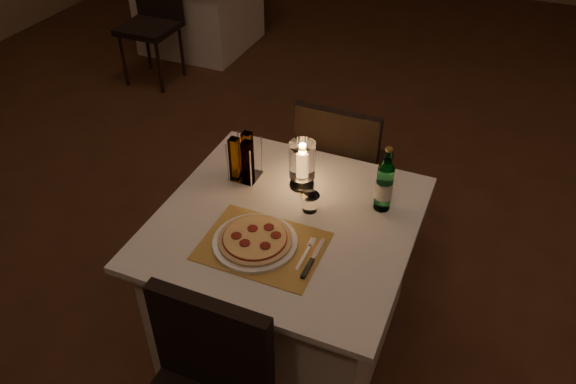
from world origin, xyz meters
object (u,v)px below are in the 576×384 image
at_px(main_table, 286,282).
at_px(chair_far, 341,162).
at_px(pizza, 255,239).
at_px(neighbor_table_left, 200,6).
at_px(water_bottle, 384,185).
at_px(plate, 255,242).
at_px(hurricane_candle, 302,162).
at_px(tumbler, 310,203).

relative_size(main_table, chair_far, 1.11).
bearing_deg(chair_far, main_table, -90.00).
bearing_deg(main_table, chair_far, 90.00).
bearing_deg(pizza, neighbor_table_left, 123.65).
bearing_deg(neighbor_table_left, water_bottle, -47.65).
xyz_separation_m(water_bottle, neighbor_table_left, (-2.38, 2.61, -0.48)).
relative_size(plate, hurricane_candle, 1.51).
relative_size(pizza, water_bottle, 0.97).
xyz_separation_m(main_table, pizza, (-0.05, -0.18, 0.39)).
bearing_deg(plate, tumbler, 66.02).
xyz_separation_m(plate, water_bottle, (0.38, 0.39, 0.11)).
xyz_separation_m(tumbler, neighbor_table_left, (-2.12, 2.74, -0.40)).
relative_size(main_table, plate, 3.12).
distance_m(tumbler, neighbor_table_left, 3.49).
bearing_deg(main_table, water_bottle, 32.95).
bearing_deg(chair_far, water_bottle, -56.59).
height_order(pizza, water_bottle, water_bottle).
height_order(hurricane_candle, neighbor_table_left, hurricane_candle).
relative_size(chair_far, plate, 2.81).
xyz_separation_m(plate, neighbor_table_left, (-2.00, 3.01, -0.38)).
distance_m(chair_far, tumbler, 0.67).
bearing_deg(plate, hurricane_candle, 86.10).
height_order(chair_far, water_bottle, water_bottle).
bearing_deg(hurricane_candle, plate, -93.90).
relative_size(plate, water_bottle, 1.11).
relative_size(chair_far, tumbler, 11.72).
distance_m(chair_far, plate, 0.92).
height_order(main_table, water_bottle, water_bottle).
distance_m(chair_far, hurricane_candle, 0.58).
height_order(water_bottle, hurricane_candle, water_bottle).
relative_size(water_bottle, neighbor_table_left, 0.29).
bearing_deg(hurricane_candle, main_table, -84.33).
bearing_deg(pizza, tumbler, 66.03).
bearing_deg(water_bottle, plate, -133.97).
height_order(tumbler, water_bottle, water_bottle).
xyz_separation_m(pizza, hurricane_candle, (0.03, 0.41, 0.10)).
xyz_separation_m(pizza, water_bottle, (0.38, 0.39, 0.09)).
bearing_deg(main_table, hurricane_candle, 95.67).
bearing_deg(main_table, plate, -105.52).
bearing_deg(plate, water_bottle, 46.03).
distance_m(main_table, hurricane_candle, 0.54).
bearing_deg(chair_far, tumbler, -83.82).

